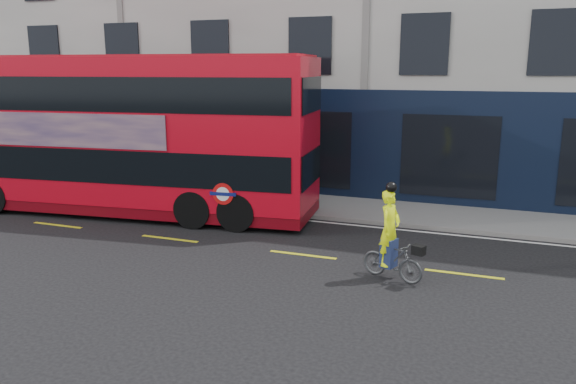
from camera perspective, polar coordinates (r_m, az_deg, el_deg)
The scene contains 8 objects.
ground at distance 13.31m, azimuth -0.60°, elevation -8.37°, with size 120.00×120.00×0.00m, color black.
pavement at distance 19.22m, azimuth 6.39°, elevation -1.67°, with size 60.00×3.00×0.12m, color slate.
kerb at distance 17.82m, azimuth 5.20°, elevation -2.76°, with size 60.00×0.12×0.13m, color slate.
building_terrace at distance 25.10m, azimuth 10.65°, elevation 18.60°, with size 50.00×10.07×15.00m.
road_edge_line at distance 17.55m, azimuth 4.94°, elevation -3.20°, with size 58.00×0.10×0.01m, color silver.
lane_dashes at distance 14.63m, azimuth 1.53°, elevation -6.39°, with size 58.00×0.12×0.01m, color gold, non-canonical shape.
bus at distance 19.22m, azimuth -16.37°, elevation 5.69°, with size 12.93×4.23×5.13m.
cyclist at distance 12.99m, azimuth 10.45°, elevation -5.43°, with size 1.57×0.90×2.27m.
Camera 1 is at (4.48, -11.60, 4.75)m, focal length 35.00 mm.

